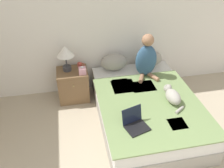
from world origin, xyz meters
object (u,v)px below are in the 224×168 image
(pillow_far, at_px, (149,59))
(nightstand, at_px, (73,85))
(laptop_open, at_px, (135,123))
(coffee_mug, at_px, (80,65))
(pillow_near, at_px, (114,62))
(tissue_box, at_px, (82,71))
(table_lamp, at_px, (65,53))
(bed, at_px, (145,109))
(person_sitting, at_px, (146,58))
(cat_tabby, at_px, (172,96))

(pillow_far, bearing_deg, nightstand, -177.71)
(laptop_open, bearing_deg, coffee_mug, 93.13)
(pillow_near, distance_m, tissue_box, 0.61)
(table_lamp, relative_size, tissue_box, 3.29)
(table_lamp, relative_size, coffee_mug, 3.66)
(bed, relative_size, table_lamp, 4.66)
(table_lamp, bearing_deg, tissue_box, -31.93)
(tissue_box, bearing_deg, laptop_open, -66.97)
(pillow_near, height_order, laptop_open, pillow_near)
(pillow_near, height_order, person_sitting, person_sitting)
(bed, relative_size, pillow_far, 4.37)
(person_sitting, height_order, tissue_box, person_sitting)
(table_lamp, xyz_separation_m, tissue_box, (0.25, -0.16, -0.28))
(pillow_near, relative_size, tissue_box, 3.50)
(bed, relative_size, pillow_near, 4.37)
(tissue_box, bearing_deg, person_sitting, -6.95)
(cat_tabby, distance_m, tissue_box, 1.55)
(tissue_box, bearing_deg, table_lamp, 148.07)
(pillow_near, relative_size, coffee_mug, 3.90)
(coffee_mug, bearing_deg, laptop_open, -69.40)
(person_sitting, xyz_separation_m, table_lamp, (-1.34, 0.29, 0.09))
(bed, relative_size, coffee_mug, 17.04)
(nightstand, height_order, coffee_mug, coffee_mug)
(tissue_box, xyz_separation_m, coffee_mug, (-0.02, 0.23, -0.02))
(pillow_far, distance_m, person_sitting, 0.39)
(person_sitting, relative_size, tissue_box, 5.47)
(tissue_box, bearing_deg, cat_tabby, -36.17)
(cat_tabby, height_order, tissue_box, tissue_box)
(coffee_mug, bearing_deg, table_lamp, -162.25)
(bed, bearing_deg, laptop_open, -120.94)
(bed, height_order, tissue_box, tissue_box)
(pillow_far, height_order, laptop_open, pillow_far)
(bed, xyz_separation_m, cat_tabby, (0.33, -0.18, 0.35))
(table_lamp, bearing_deg, coffee_mug, 17.75)
(pillow_near, relative_size, laptop_open, 1.35)
(pillow_near, relative_size, nightstand, 0.85)
(laptop_open, relative_size, table_lamp, 0.79)
(nightstand, distance_m, tissue_box, 0.41)
(pillow_near, bearing_deg, table_lamp, -179.09)
(nightstand, bearing_deg, pillow_far, 2.29)
(bed, relative_size, nightstand, 3.69)
(table_lamp, distance_m, coffee_mug, 0.38)
(pillow_near, relative_size, cat_tabby, 0.93)
(pillow_near, relative_size, pillow_far, 1.00)
(pillow_near, height_order, nightstand, pillow_near)
(bed, xyz_separation_m, table_lamp, (-1.17, 0.89, 0.67))
(pillow_far, bearing_deg, cat_tabby, -89.93)
(nightstand, distance_m, table_lamp, 0.63)
(bed, distance_m, cat_tabby, 0.52)
(laptop_open, xyz_separation_m, table_lamp, (-0.82, 1.48, 0.37))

